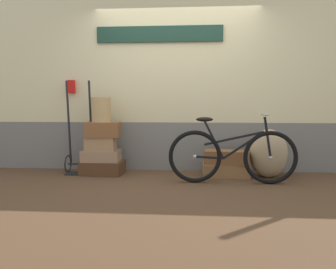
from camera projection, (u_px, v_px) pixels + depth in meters
The scene contains 12 objects.
ground at pixel (174, 184), 4.46m from camera, with size 10.22×5.20×0.06m, color #513823.
station_building at pixel (178, 85), 5.18m from camera, with size 8.22×0.74×2.69m.
suitcase_0 at pixel (103, 168), 4.92m from camera, with size 0.61×0.39×0.20m, color #4C2D19.
suitcase_1 at pixel (102, 155), 4.92m from camera, with size 0.55×0.39×0.16m, color #937051.
suitcase_2 at pixel (101, 144), 4.88m from camera, with size 0.43×0.30×0.20m, color #9E754C.
suitcase_3 at pixel (103, 129), 4.86m from camera, with size 0.48×0.34×0.21m, color brown.
suitcase_4 at pixel (226, 170), 4.77m from camera, with size 0.66×0.37×0.19m, color olive.
suitcase_5 at pixel (227, 157), 4.75m from camera, with size 0.62×0.33×0.19m, color brown.
wicker_basket at pixel (101, 110), 4.84m from camera, with size 0.28×0.28×0.36m, color tan.
luggage_trolley at pixel (80, 151), 5.00m from camera, with size 0.42×0.35×1.39m.
burlap_sack at pixel (269, 153), 4.70m from camera, with size 0.52×0.45×0.69m, color tan.
bicycle at pixel (232, 156), 4.33m from camera, with size 1.68×0.46×0.92m.
Camera 1 is at (0.25, -4.38, 1.05)m, focal length 35.33 mm.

